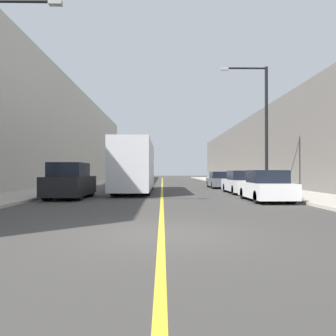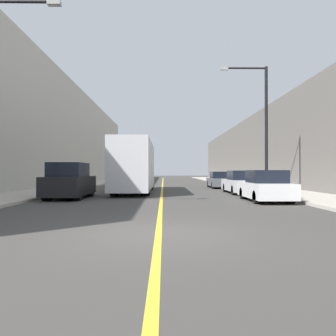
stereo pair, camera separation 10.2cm
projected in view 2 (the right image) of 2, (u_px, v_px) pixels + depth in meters
name	position (u px, v px, depth m)	size (l,w,h in m)	color
ground_plane	(159.00, 233.00, 7.95)	(200.00, 200.00, 0.00)	#3F3D3A
sidewalk_left	(90.00, 184.00, 37.84)	(3.73, 72.00, 0.14)	#B2AA9E
sidewalk_right	(234.00, 183.00, 38.06)	(3.73, 72.00, 0.14)	#B2AA9E
building_row_left	(57.00, 133.00, 37.84)	(4.00, 72.00, 11.78)	#B7B2A3
building_row_right	(267.00, 150.00, 38.14)	(4.00, 72.00, 7.92)	#66605B
road_center_line	(163.00, 184.00, 37.95)	(0.16, 72.00, 0.01)	gold
bus	(135.00, 166.00, 23.38)	(2.41, 10.49, 3.55)	silver
parked_suv_left	(69.00, 182.00, 18.15)	(1.97, 4.54, 1.98)	black
car_right_near	(266.00, 187.00, 16.42)	(1.87, 4.21, 1.56)	silver
car_right_mid	(241.00, 183.00, 22.13)	(1.83, 4.71, 1.55)	silver
car_right_far	(220.00, 181.00, 29.36)	(1.90, 4.51, 1.47)	#51565B
street_lamp_right	(262.00, 120.00, 21.22)	(3.09, 0.24, 8.17)	black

